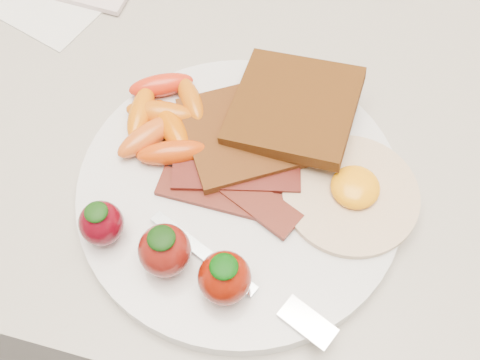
# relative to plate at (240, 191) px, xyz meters

# --- Properties ---
(counter) EXTENTS (2.00, 0.60, 0.90)m
(counter) POSITION_rel_plate_xyz_m (0.02, 0.14, -0.46)
(counter) COLOR gray
(counter) RESTS_ON ground
(plate) EXTENTS (0.27, 0.27, 0.02)m
(plate) POSITION_rel_plate_xyz_m (0.00, 0.00, 0.00)
(plate) COLOR silver
(plate) RESTS_ON counter
(toast_lower) EXTENTS (0.13, 0.13, 0.01)m
(toast_lower) POSITION_rel_plate_xyz_m (-0.01, 0.05, 0.02)
(toast_lower) COLOR #501E0C
(toast_lower) RESTS_ON plate
(toast_upper) EXTENTS (0.11, 0.11, 0.02)m
(toast_upper) POSITION_rel_plate_xyz_m (0.03, 0.07, 0.03)
(toast_upper) COLOR black
(toast_upper) RESTS_ON toast_lower
(fried_egg) EXTENTS (0.14, 0.14, 0.02)m
(fried_egg) POSITION_rel_plate_xyz_m (0.09, 0.02, 0.01)
(fried_egg) COLOR white
(fried_egg) RESTS_ON plate
(bacon_strips) EXTENTS (0.12, 0.07, 0.01)m
(bacon_strips) POSITION_rel_plate_xyz_m (-0.00, -0.01, 0.01)
(bacon_strips) COLOR black
(bacon_strips) RESTS_ON plate
(baby_carrots) EXTENTS (0.09, 0.11, 0.02)m
(baby_carrots) POSITION_rel_plate_xyz_m (-0.08, 0.04, 0.02)
(baby_carrots) COLOR #BF5509
(baby_carrots) RESTS_ON plate
(strawberries) EXTENTS (0.14, 0.06, 0.05)m
(strawberries) POSITION_rel_plate_xyz_m (-0.03, -0.08, 0.03)
(strawberries) COLOR #53030E
(strawberries) RESTS_ON plate
(fork) EXTENTS (0.16, 0.08, 0.00)m
(fork) POSITION_rel_plate_xyz_m (0.03, -0.08, 0.01)
(fork) COLOR silver
(fork) RESTS_ON plate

